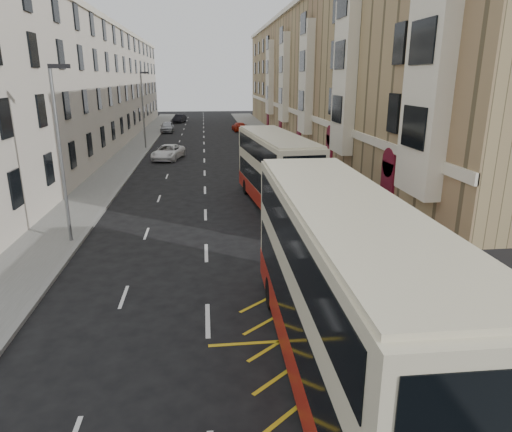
{
  "coord_description": "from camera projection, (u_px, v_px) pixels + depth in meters",
  "views": [
    {
      "loc": [
        0.09,
        -9.33,
        7.6
      ],
      "look_at": [
        1.97,
        7.36,
        2.48
      ],
      "focal_mm": 32.0,
      "sensor_mm": 36.0,
      "label": 1
    }
  ],
  "objects": [
    {
      "name": "ground",
      "position": [
        209.0,
        404.0,
        11.07
      ],
      "size": [
        200.0,
        200.0,
        0.0
      ],
      "primitive_type": "plane",
      "color": "black",
      "rests_on": "ground"
    },
    {
      "name": "pavement_right",
      "position": [
        295.0,
        166.0,
        40.42
      ],
      "size": [
        4.0,
        120.0,
        0.15
      ],
      "primitive_type": "cube",
      "color": "slate",
      "rests_on": "ground"
    },
    {
      "name": "pavement_left",
      "position": [
        116.0,
        169.0,
        38.76
      ],
      "size": [
        3.0,
        120.0,
        0.15
      ],
      "primitive_type": "cube",
      "color": "slate",
      "rests_on": "ground"
    },
    {
      "name": "kerb_right",
      "position": [
        273.0,
        166.0,
        40.2
      ],
      "size": [
        0.25,
        120.0,
        0.15
      ],
      "primitive_type": "cube",
      "color": "gray",
      "rests_on": "ground"
    },
    {
      "name": "kerb_left",
      "position": [
        134.0,
        169.0,
        38.92
      ],
      "size": [
        0.25,
        120.0,
        0.15
      ],
      "primitive_type": "cube",
      "color": "gray",
      "rests_on": "ground"
    },
    {
      "name": "road_markings",
      "position": [
        204.0,
        144.0,
        53.84
      ],
      "size": [
        10.0,
        110.0,
        0.01
      ],
      "primitive_type": null,
      "color": "silver",
      "rests_on": "ground"
    },
    {
      "name": "terrace_right",
      "position": [
        329.0,
        78.0,
        53.59
      ],
      "size": [
        10.75,
        79.0,
        15.25
      ],
      "color": "#9D875B",
      "rests_on": "ground"
    },
    {
      "name": "terrace_left",
      "position": [
        81.0,
        87.0,
        50.98
      ],
      "size": [
        9.18,
        79.0,
        13.25
      ],
      "color": "beige",
      "rests_on": "ground"
    },
    {
      "name": "guard_railing",
      "position": [
        375.0,
        266.0,
        16.95
      ],
      "size": [
        0.06,
        6.56,
        1.01
      ],
      "color": "red",
      "rests_on": "pavement_right"
    },
    {
      "name": "street_lamp_near",
      "position": [
        61.0,
        146.0,
        20.45
      ],
      "size": [
        0.93,
        0.18,
        8.0
      ],
      "color": "slate",
      "rests_on": "pavement_left"
    },
    {
      "name": "street_lamp_far",
      "position": [
        143.0,
        106.0,
        48.96
      ],
      "size": [
        0.93,
        0.18,
        8.0
      ],
      "color": "slate",
      "rests_on": "pavement_left"
    },
    {
      "name": "double_decker_front",
      "position": [
        341.0,
        291.0,
        11.46
      ],
      "size": [
        2.91,
        12.11,
        4.82
      ],
      "rotation": [
        0.0,
        0.0,
        -0.01
      ],
      "color": "beige",
      "rests_on": "ground"
    },
    {
      "name": "double_decker_rear",
      "position": [
        276.0,
        171.0,
        27.2
      ],
      "size": [
        3.57,
        11.22,
        4.4
      ],
      "rotation": [
        0.0,
        0.0,
        0.1
      ],
      "color": "beige",
      "rests_on": "ground"
    },
    {
      "name": "pedestrian_near",
      "position": [
        478.0,
        336.0,
        12.02
      ],
      "size": [
        0.68,
        0.46,
        1.83
      ],
      "primitive_type": "imported",
      "rotation": [
        0.0,
        0.0,
        3.17
      ],
      "color": "black",
      "rests_on": "pavement_right"
    },
    {
      "name": "pedestrian_mid",
      "position": [
        448.0,
        285.0,
        15.18
      ],
      "size": [
        0.79,
        0.61,
        1.62
      ],
      "primitive_type": "imported",
      "rotation": [
        0.0,
        0.0,
        0.0
      ],
      "color": "black",
      "rests_on": "pavement_right"
    },
    {
      "name": "pedestrian_far",
      "position": [
        406.0,
        265.0,
        16.68
      ],
      "size": [
        1.06,
        0.63,
        1.7
      ],
      "primitive_type": "imported",
      "rotation": [
        0.0,
        0.0,
        2.91
      ],
      "color": "black",
      "rests_on": "pavement_right"
    },
    {
      "name": "white_van",
      "position": [
        168.0,
        152.0,
        43.82
      ],
      "size": [
        3.34,
        5.35,
        1.38
      ],
      "primitive_type": "imported",
      "rotation": [
        0.0,
        0.0,
        -0.23
      ],
      "color": "white",
      "rests_on": "ground"
    },
    {
      "name": "car_silver",
      "position": [
        167.0,
        127.0,
        65.36
      ],
      "size": [
        1.83,
        4.5,
        1.53
      ],
      "primitive_type": "imported",
      "rotation": [
        0.0,
        0.0,
        0.0
      ],
      "color": "#A9ACB1",
      "rests_on": "ground"
    },
    {
      "name": "car_dark",
      "position": [
        180.0,
        119.0,
        79.46
      ],
      "size": [
        2.33,
        4.39,
        1.37
      ],
      "primitive_type": "imported",
      "rotation": [
        0.0,
        0.0,
        -0.22
      ],
      "color": "black",
      "rests_on": "ground"
    },
    {
      "name": "car_red",
      "position": [
        239.0,
        127.0,
        66.6
      ],
      "size": [
        2.12,
        4.56,
        1.29
      ],
      "primitive_type": "imported",
      "rotation": [
        0.0,
        0.0,
        3.21
      ],
      "color": "#AF1B07",
      "rests_on": "ground"
    }
  ]
}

